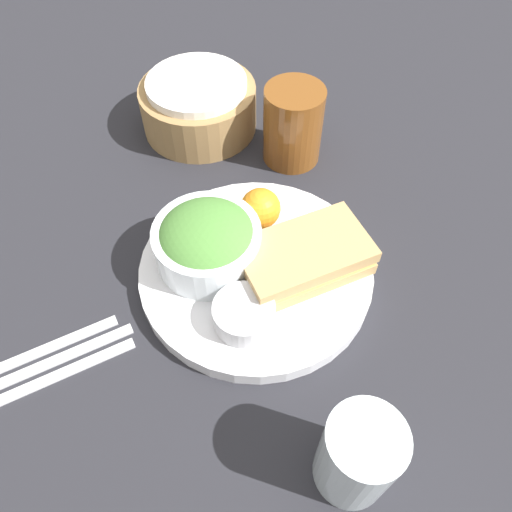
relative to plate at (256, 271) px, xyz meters
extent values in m
plane|color=#232328|center=(0.00, 0.00, -0.01)|extent=(4.00, 4.00, 0.00)
cylinder|color=silver|center=(0.00, 0.00, 0.00)|extent=(0.27, 0.27, 0.02)
cube|color=tan|center=(0.05, -0.02, 0.02)|extent=(0.15, 0.09, 0.02)
cube|color=#E5C666|center=(0.05, -0.02, 0.03)|extent=(0.14, 0.08, 0.01)
cube|color=tan|center=(0.05, -0.02, 0.04)|extent=(0.15, 0.09, 0.02)
cylinder|color=white|center=(-0.04, 0.04, 0.03)|extent=(0.12, 0.12, 0.05)
ellipsoid|color=#4C8438|center=(-0.04, 0.04, 0.05)|extent=(0.11, 0.11, 0.06)
cylinder|color=#B7B7BC|center=(-0.04, -0.06, 0.02)|extent=(0.07, 0.07, 0.03)
sphere|color=orange|center=(0.03, 0.06, 0.03)|extent=(0.05, 0.05, 0.05)
cylinder|color=brown|center=(0.13, 0.17, 0.04)|extent=(0.08, 0.08, 0.11)
cylinder|color=#997547|center=(0.04, 0.29, 0.02)|extent=(0.17, 0.17, 0.07)
cylinder|color=white|center=(0.04, 0.29, 0.06)|extent=(0.14, 0.14, 0.01)
cube|color=silver|center=(-0.24, -0.03, -0.01)|extent=(0.16, 0.02, 0.01)
cube|color=silver|center=(-0.24, -0.01, -0.01)|extent=(0.17, 0.02, 0.01)
cube|color=silver|center=(-0.24, 0.01, -0.01)|extent=(0.14, 0.02, 0.01)
cylinder|color=silver|center=(-0.01, -0.24, 0.04)|extent=(0.07, 0.07, 0.10)
camera|label=1|loc=(-0.14, -0.31, 0.49)|focal=35.00mm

